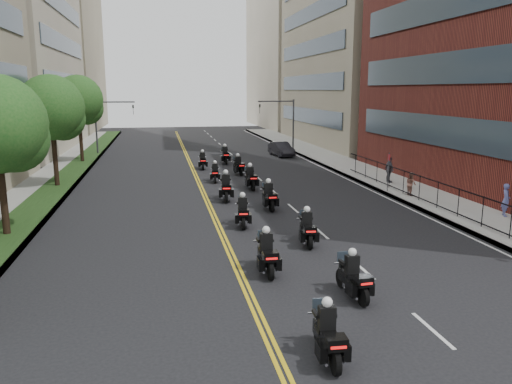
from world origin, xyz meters
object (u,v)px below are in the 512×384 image
at_px(motorcycle_7, 250,179).
at_px(pedestrian_b, 411,184).
at_px(motorcycle_10, 203,161).
at_px(parked_sedan, 281,149).
at_px(pedestrian_c, 389,170).
at_px(motorcycle_3, 307,230).
at_px(motorcycle_5, 269,197).
at_px(pedestrian_a, 506,200).
at_px(motorcycle_0, 328,336).
at_px(motorcycle_9, 238,166).
at_px(motorcycle_4, 243,213).
at_px(motorcycle_1, 353,279).
at_px(motorcycle_11, 225,156).
at_px(motorcycle_6, 226,188).
at_px(motorcycle_8, 215,173).
at_px(motorcycle_2, 267,255).

relative_size(motorcycle_7, pedestrian_b, 1.64).
bearing_deg(motorcycle_10, motorcycle_7, -73.13).
relative_size(parked_sedan, pedestrian_c, 2.39).
bearing_deg(motorcycle_3, motorcycle_10, 103.61).
height_order(motorcycle_5, pedestrian_a, pedestrian_a).
bearing_deg(motorcycle_10, motorcycle_0, -87.00).
xyz_separation_m(motorcycle_7, pedestrian_c, (10.02, -0.26, 0.35)).
distance_m(motorcycle_5, motorcycle_9, 11.94).
distance_m(motorcycle_5, motorcycle_10, 15.52).
bearing_deg(motorcycle_7, motorcycle_3, -91.99).
height_order(motorcycle_4, motorcycle_7, motorcycle_7).
bearing_deg(motorcycle_4, pedestrian_a, 1.84).
relative_size(motorcycle_1, motorcycle_4, 0.97).
distance_m(motorcycle_4, motorcycle_10, 18.56).
bearing_deg(motorcycle_11, motorcycle_6, -97.00).
distance_m(motorcycle_8, pedestrian_c, 12.55).
relative_size(pedestrian_a, pedestrian_c, 0.95).
bearing_deg(motorcycle_0, pedestrian_a, 42.96).
relative_size(motorcycle_0, motorcycle_9, 0.96).
xyz_separation_m(motorcycle_2, pedestrian_a, (13.94, 5.31, 0.32)).
distance_m(motorcycle_1, motorcycle_11, 30.63).
relative_size(motorcycle_11, pedestrian_b, 1.66).
bearing_deg(pedestrian_b, pedestrian_a, -161.49).
xyz_separation_m(motorcycle_2, motorcycle_8, (0.21, 18.86, -0.07)).
height_order(motorcycle_8, pedestrian_a, pedestrian_a).
bearing_deg(motorcycle_4, motorcycle_2, -84.83).
bearing_deg(pedestrian_a, motorcycle_1, 146.04).
relative_size(motorcycle_4, motorcycle_6, 0.90).
height_order(motorcycle_5, parked_sedan, motorcycle_5).
bearing_deg(motorcycle_1, pedestrian_a, 30.03).
height_order(motorcycle_6, motorcycle_10, motorcycle_6).
xyz_separation_m(motorcycle_2, motorcycle_11, (2.13, 27.89, 0.02)).
distance_m(motorcycle_0, motorcycle_9, 28.00).
bearing_deg(motorcycle_2, parked_sedan, 76.89).
distance_m(motorcycle_0, parked_sedan, 39.11).
bearing_deg(motorcycle_5, pedestrian_b, 7.59).
distance_m(motorcycle_1, motorcycle_4, 9.50).
bearing_deg(motorcycle_2, motorcycle_4, 89.95).
xyz_separation_m(motorcycle_5, pedestrian_c, (10.05, 5.74, 0.36)).
distance_m(motorcycle_8, parked_sedan, 15.51).
bearing_deg(pedestrian_c, motorcycle_9, 54.36).
relative_size(motorcycle_8, pedestrian_a, 1.23).
bearing_deg(pedestrian_b, motorcycle_10, 36.92).
distance_m(motorcycle_0, motorcycle_11, 34.17).
bearing_deg(motorcycle_6, motorcycle_11, 88.08).
bearing_deg(parked_sedan, motorcycle_1, -106.39).
bearing_deg(parked_sedan, motorcycle_2, -111.12).
bearing_deg(motorcycle_3, pedestrian_b, 48.07).
bearing_deg(motorcycle_3, motorcycle_5, 98.78).
bearing_deg(motorcycle_11, motorcycle_9, -87.34).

